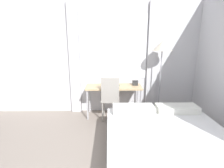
# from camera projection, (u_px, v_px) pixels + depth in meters

# --- Properties ---
(wall_back_with_window) EXTENTS (5.64, 0.13, 2.70)m
(wall_back_with_window) POSITION_uv_depth(u_px,v_px,m) (102.00, 57.00, 4.18)
(wall_back_with_window) COLOR silver
(wall_back_with_window) RESTS_ON ground_plane
(desk) EXTENTS (1.27, 0.50, 0.73)m
(desk) POSITION_uv_depth(u_px,v_px,m) (114.00, 89.00, 4.04)
(desk) COLOR tan
(desk) RESTS_ON ground_plane
(desk_chair) EXTENTS (0.43, 0.43, 0.99)m
(desk_chair) POSITION_uv_depth(u_px,v_px,m) (110.00, 96.00, 3.83)
(desk_chair) COLOR gray
(desk_chair) RESTS_ON ground_plane
(bed) EXTENTS (1.79, 2.09, 0.59)m
(bed) POSITION_uv_depth(u_px,v_px,m) (169.00, 150.00, 2.49)
(bed) COLOR slate
(bed) RESTS_ON ground_plane
(standing_lamp) EXTENTS (0.42, 0.42, 1.75)m
(standing_lamp) POSITION_uv_depth(u_px,v_px,m) (162.00, 50.00, 3.78)
(standing_lamp) COLOR #4C4C51
(standing_lamp) RESTS_ON ground_plane
(telephone) EXTENTS (0.14, 0.14, 0.11)m
(telephone) POSITION_uv_depth(u_px,v_px,m) (135.00, 83.00, 4.10)
(telephone) COLOR #2D2D2D
(telephone) RESTS_ON desk
(book) EXTENTS (0.33, 0.22, 0.02)m
(book) POSITION_uv_depth(u_px,v_px,m) (113.00, 86.00, 4.01)
(book) COLOR #33664C
(book) RESTS_ON desk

